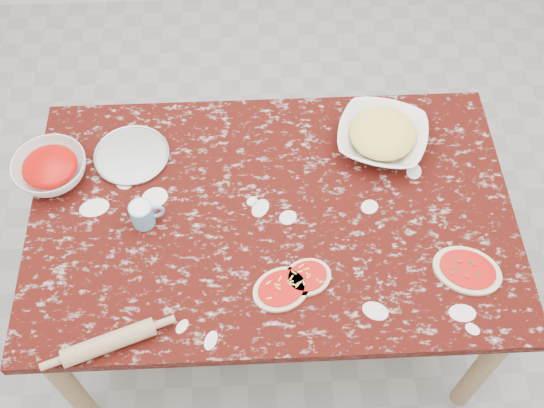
{
  "coord_description": "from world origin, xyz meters",
  "views": [
    {
      "loc": [
        -0.05,
        -1.15,
        2.55
      ],
      "look_at": [
        0.0,
        0.0,
        0.8
      ],
      "focal_mm": 42.82,
      "sensor_mm": 36.0,
      "label": 1
    }
  ],
  "objects_px": {
    "pizza_tray": "(132,156)",
    "worktable": "(272,225)",
    "sauce_bowl": "(51,169)",
    "cheese_bowl": "(382,137)",
    "flour_mug": "(143,214)",
    "rolling_pin": "(109,342)"
  },
  "relations": [
    {
      "from": "pizza_tray",
      "to": "worktable",
      "type": "bearing_deg",
      "value": -27.87
    },
    {
      "from": "sauce_bowl",
      "to": "cheese_bowl",
      "type": "bearing_deg",
      "value": 4.41
    },
    {
      "from": "cheese_bowl",
      "to": "flour_mug",
      "type": "distance_m",
      "value": 0.86
    },
    {
      "from": "worktable",
      "to": "flour_mug",
      "type": "xyz_separation_m",
      "value": [
        -0.42,
        -0.02,
        0.13
      ]
    },
    {
      "from": "worktable",
      "to": "pizza_tray",
      "type": "bearing_deg",
      "value": 152.13
    },
    {
      "from": "pizza_tray",
      "to": "cheese_bowl",
      "type": "distance_m",
      "value": 0.88
    },
    {
      "from": "worktable",
      "to": "rolling_pin",
      "type": "xyz_separation_m",
      "value": [
        -0.49,
        -0.44,
        0.11
      ]
    },
    {
      "from": "flour_mug",
      "to": "worktable",
      "type": "bearing_deg",
      "value": 2.39
    },
    {
      "from": "worktable",
      "to": "pizza_tray",
      "type": "relative_size",
      "value": 6.2
    },
    {
      "from": "pizza_tray",
      "to": "cheese_bowl",
      "type": "height_order",
      "value": "cheese_bowl"
    },
    {
      "from": "cheese_bowl",
      "to": "rolling_pin",
      "type": "xyz_separation_m",
      "value": [
        -0.89,
        -0.71,
        -0.01
      ]
    },
    {
      "from": "sauce_bowl",
      "to": "flour_mug",
      "type": "relative_size",
      "value": 2.22
    },
    {
      "from": "worktable",
      "to": "cheese_bowl",
      "type": "relative_size",
      "value": 5.19
    },
    {
      "from": "cheese_bowl",
      "to": "pizza_tray",
      "type": "bearing_deg",
      "value": -178.99
    },
    {
      "from": "worktable",
      "to": "sauce_bowl",
      "type": "height_order",
      "value": "sauce_bowl"
    },
    {
      "from": "sauce_bowl",
      "to": "cheese_bowl",
      "type": "xyz_separation_m",
      "value": [
        1.14,
        0.09,
        -0.0
      ]
    },
    {
      "from": "worktable",
      "to": "rolling_pin",
      "type": "relative_size",
      "value": 5.9
    },
    {
      "from": "worktable",
      "to": "pizza_tray",
      "type": "height_order",
      "value": "pizza_tray"
    },
    {
      "from": "pizza_tray",
      "to": "flour_mug",
      "type": "distance_m",
      "value": 0.28
    },
    {
      "from": "cheese_bowl",
      "to": "flour_mug",
      "type": "height_order",
      "value": "flour_mug"
    },
    {
      "from": "pizza_tray",
      "to": "rolling_pin",
      "type": "distance_m",
      "value": 0.69
    },
    {
      "from": "flour_mug",
      "to": "rolling_pin",
      "type": "relative_size",
      "value": 0.41
    }
  ]
}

